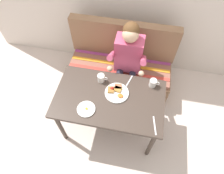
{
  "coord_description": "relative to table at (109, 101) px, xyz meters",
  "views": [
    {
      "loc": [
        0.25,
        -1.08,
        2.57
      ],
      "look_at": [
        0.0,
        0.15,
        0.72
      ],
      "focal_mm": 31.64,
      "sensor_mm": 36.0,
      "label": 1
    }
  ],
  "objects": [
    {
      "name": "table",
      "position": [
        0.0,
        0.0,
        0.0
      ],
      "size": [
        1.2,
        0.7,
        0.73
      ],
      "color": "#3B2F28",
      "rests_on": "ground"
    },
    {
      "name": "plate_eggs",
      "position": [
        -0.21,
        -0.19,
        0.09
      ],
      "size": [
        0.19,
        0.19,
        0.04
      ],
      "color": "white",
      "rests_on": "table"
    },
    {
      "name": "person",
      "position": [
        0.11,
        0.59,
        0.09
      ],
      "size": [
        0.45,
        0.61,
        1.21
      ],
      "color": "#BC4667",
      "rests_on": "ground"
    },
    {
      "name": "ground_plane",
      "position": [
        0.0,
        0.0,
        -0.65
      ],
      "size": [
        8.0,
        8.0,
        0.0
      ],
      "primitive_type": "plane",
      "color": "beige"
    },
    {
      "name": "coffee_mug",
      "position": [
        -0.14,
        0.21,
        0.13
      ],
      "size": [
        0.12,
        0.08,
        0.09
      ],
      "color": "white",
      "rests_on": "table"
    },
    {
      "name": "plate_breakfast",
      "position": [
        0.06,
        0.08,
        0.1
      ],
      "size": [
        0.26,
        0.26,
        0.05
      ],
      "color": "white",
      "rests_on": "table"
    },
    {
      "name": "knife",
      "position": [
        0.51,
        -0.23,
        0.08
      ],
      "size": [
        0.05,
        0.2,
        0.0
      ],
      "primitive_type": "cube",
      "rotation": [
        0.0,
        0.0,
        0.2
      ],
      "color": "silver",
      "rests_on": "table"
    },
    {
      "name": "couch",
      "position": [
        0.0,
        0.76,
        -0.32
      ],
      "size": [
        1.44,
        0.56,
        1.0
      ],
      "color": "brown",
      "rests_on": "ground"
    },
    {
      "name": "coffee_mug_second",
      "position": [
        0.45,
        0.25,
        0.13
      ],
      "size": [
        0.12,
        0.08,
        0.09
      ],
      "color": "white",
      "rests_on": "table"
    },
    {
      "name": "fork",
      "position": [
        0.18,
        0.26,
        0.08
      ],
      "size": [
        0.06,
        0.17,
        0.0
      ],
      "primitive_type": "cube",
      "rotation": [
        0.0,
        0.0,
        -0.29
      ],
      "color": "silver",
      "rests_on": "table"
    }
  ]
}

